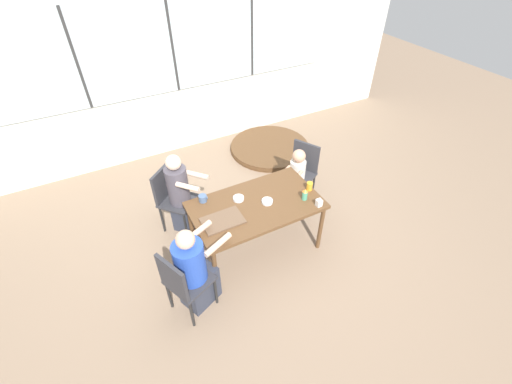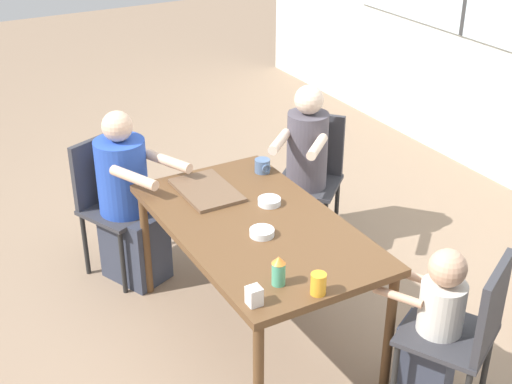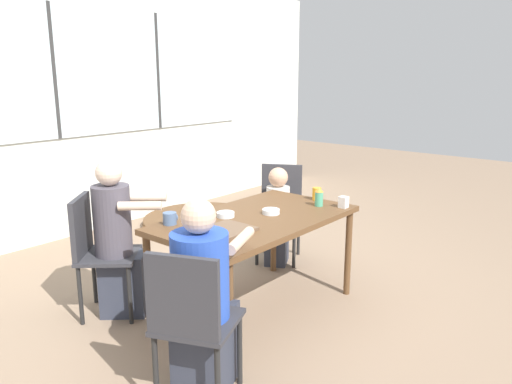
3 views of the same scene
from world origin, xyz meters
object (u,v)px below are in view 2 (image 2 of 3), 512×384
object	(u,v)px
person_man_blue_shirt	(305,177)
milk_carton_small	(254,296)
chair_for_man_blue_shirt	(311,167)
chair_for_toddler	(468,327)
sippy_cup	(279,270)
person_woman_green_shirt	(129,206)
juice_glass	(318,284)
bowl_cereal	(269,201)
coffee_mug	(263,166)
bowl_white_shallow	(262,232)
chair_for_woman_green_shirt	(110,194)
person_toddler	(432,334)

from	to	relation	value
person_man_blue_shirt	milk_carton_small	bearing A→B (deg)	97.60
person_man_blue_shirt	chair_for_man_blue_shirt	bearing A→B (deg)	-90.00
chair_for_man_blue_shirt	chair_for_toddler	distance (m)	1.79
chair_for_man_blue_shirt	sippy_cup	distance (m)	1.68
person_woman_green_shirt	juice_glass	xyz separation A→B (m)	(1.57, 0.32, 0.28)
milk_carton_small	bowl_cereal	distance (m)	0.91
chair_for_man_blue_shirt	person_man_blue_shirt	size ratio (longest dim) A/B	0.77
chair_for_toddler	person_woman_green_shirt	size ratio (longest dim) A/B	0.80
coffee_mug	person_woman_green_shirt	bearing A→B (deg)	-118.69
bowl_white_shallow	chair_for_man_blue_shirt	bearing A→B (deg)	135.01
sippy_cup	bowl_cereal	xyz separation A→B (m)	(-0.67, 0.34, -0.06)
chair_for_woman_green_shirt	milk_carton_small	world-z (taller)	chair_for_woman_green_shirt
chair_for_man_blue_shirt	chair_for_toddler	size ratio (longest dim) A/B	1.00
chair_for_woman_green_shirt	person_man_blue_shirt	distance (m)	1.25
bowl_cereal	chair_for_man_blue_shirt	bearing A→B (deg)	132.02
chair_for_woman_green_shirt	bowl_white_shallow	bearing A→B (deg)	86.21
person_woman_green_shirt	juice_glass	bearing A→B (deg)	78.23
chair_for_man_blue_shirt	bowl_white_shallow	distance (m)	1.27
person_woman_green_shirt	bowl_white_shallow	distance (m)	1.11
milk_carton_small	person_toddler	bearing A→B (deg)	72.70
chair_for_toddler	coffee_mug	xyz separation A→B (m)	(-1.51, -0.22, 0.24)
person_toddler	sippy_cup	world-z (taller)	person_toddler
sippy_cup	chair_for_toddler	bearing A→B (deg)	56.96
milk_carton_small	bowl_white_shallow	world-z (taller)	milk_carton_small
chair_for_man_blue_shirt	sippy_cup	world-z (taller)	chair_for_man_blue_shirt
person_woman_green_shirt	person_man_blue_shirt	xyz separation A→B (m)	(0.24, 1.12, 0.03)
bowl_white_shallow	chair_for_woman_green_shirt	bearing A→B (deg)	-160.64
chair_for_toddler	chair_for_woman_green_shirt	bearing A→B (deg)	87.31
bowl_cereal	juice_glass	bearing A→B (deg)	-15.62
person_man_blue_shirt	person_toddler	size ratio (longest dim) A/B	1.28
chair_for_woman_green_shirt	sippy_cup	size ratio (longest dim) A/B	6.02
coffee_mug	bowl_white_shallow	xyz separation A→B (m)	(0.63, -0.37, -0.02)
chair_for_woman_green_shirt	person_woman_green_shirt	distance (m)	0.17
person_toddler	milk_carton_small	distance (m)	0.93
chair_for_woman_green_shirt	sippy_cup	world-z (taller)	chair_for_woman_green_shirt
person_man_blue_shirt	milk_carton_small	distance (m)	1.68
person_man_blue_shirt	person_toddler	world-z (taller)	person_man_blue_shirt
person_toddler	chair_for_toddler	bearing A→B (deg)	-90.00
coffee_mug	chair_for_woman_green_shirt	bearing A→B (deg)	-124.92
person_man_blue_shirt	milk_carton_small	xyz separation A→B (m)	(1.26, -1.08, 0.24)
chair_for_woman_green_shirt	coffee_mug	xyz separation A→B (m)	(0.54, 0.78, 0.24)
person_woman_green_shirt	chair_for_woman_green_shirt	bearing A→B (deg)	-90.00
coffee_mug	milk_carton_small	xyz separation A→B (m)	(1.12, -0.68, 0.00)
bowl_cereal	chair_for_woman_green_shirt	bearing A→B (deg)	-146.08
chair_for_toddler	person_toddler	xyz separation A→B (m)	(-0.14, -0.08, -0.11)
person_toddler	coffee_mug	bearing A→B (deg)	67.34
person_man_blue_shirt	sippy_cup	world-z (taller)	person_man_blue_shirt
milk_carton_small	bowl_white_shallow	size ratio (longest dim) A/B	0.69
chair_for_man_blue_shirt	milk_carton_small	world-z (taller)	chair_for_man_blue_shirt
chair_for_toddler	bowl_white_shallow	size ratio (longest dim) A/B	6.97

